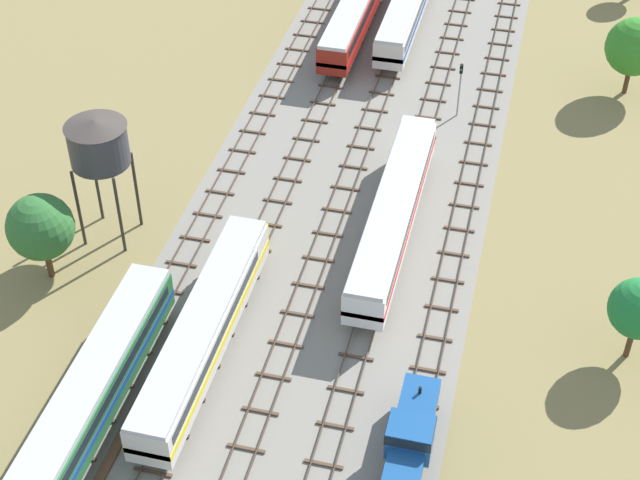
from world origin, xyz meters
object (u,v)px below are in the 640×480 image
object	(u,v)px
diesel_railcar_left_mid	(203,330)
passenger_coach_far_left_nearest	(85,403)
signal_post_near	(460,83)
passenger_coach_centre_midfar	(393,212)
shunter_loco_centre_right_near	(411,435)
passenger_coach_left_far	(357,8)
diesel_railcar_centre_left_farther	(407,8)
water_tower	(98,143)

from	to	relation	value
diesel_railcar_left_mid	passenger_coach_far_left_nearest	bearing A→B (deg)	-122.66
diesel_railcar_left_mid	signal_post_near	xyz separation A→B (m)	(12.11, 33.40, 0.79)
diesel_railcar_left_mid	passenger_coach_centre_midfar	bearing A→B (deg)	57.27
shunter_loco_centre_right_near	signal_post_near	size ratio (longest dim) A/B	1.59
passenger_coach_left_far	diesel_railcar_centre_left_farther	bearing A→B (deg)	15.17
shunter_loco_centre_right_near	diesel_railcar_left_mid	world-z (taller)	diesel_railcar_left_mid
passenger_coach_centre_midfar	diesel_railcar_left_mid	bearing A→B (deg)	-122.73
passenger_coach_left_far	water_tower	distance (m)	38.13
passenger_coach_far_left_nearest	water_tower	world-z (taller)	water_tower
passenger_coach_far_left_nearest	water_tower	size ratio (longest dim) A/B	2.13
passenger_coach_far_left_nearest	water_tower	xyz separation A→B (m)	(-6.27, 18.06, 5.81)
passenger_coach_left_far	water_tower	size ratio (longest dim) A/B	2.13
passenger_coach_far_left_nearest	diesel_railcar_centre_left_farther	xyz separation A→B (m)	(9.68, 55.39, -0.02)
passenger_coach_centre_midfar	passenger_coach_left_far	distance (m)	32.91
passenger_coach_centre_midfar	signal_post_near	xyz separation A→B (m)	(2.42, 18.33, 0.78)
diesel_railcar_centre_left_farther	signal_post_near	world-z (taller)	signal_post_near
diesel_railcar_left_mid	signal_post_near	bearing A→B (deg)	70.08
shunter_loco_centre_right_near	water_tower	world-z (taller)	water_tower
passenger_coach_left_far	water_tower	world-z (taller)	water_tower
diesel_railcar_left_mid	signal_post_near	size ratio (longest dim) A/B	3.84
shunter_loco_centre_right_near	diesel_railcar_centre_left_farther	distance (m)	53.44
diesel_railcar_left_mid	signal_post_near	distance (m)	35.53
diesel_railcar_left_mid	passenger_coach_centre_midfar	world-z (taller)	same
diesel_railcar_left_mid	passenger_coach_left_far	size ratio (longest dim) A/B	0.93
passenger_coach_far_left_nearest	shunter_loco_centre_right_near	xyz separation A→B (m)	(19.37, 2.84, -0.60)
diesel_railcar_left_mid	diesel_railcar_centre_left_farther	size ratio (longest dim) A/B	1.00
passenger_coach_far_left_nearest	passenger_coach_centre_midfar	bearing A→B (deg)	57.30
passenger_coach_far_left_nearest	shunter_loco_centre_right_near	world-z (taller)	passenger_coach_far_left_nearest
passenger_coach_left_far	diesel_railcar_centre_left_farther	size ratio (longest dim) A/B	1.07
diesel_railcar_left_mid	passenger_coach_centre_midfar	xyz separation A→B (m)	(9.68, 15.07, 0.02)
passenger_coach_left_far	signal_post_near	bearing A→B (deg)	-47.31
passenger_coach_centre_midfar	signal_post_near	world-z (taller)	signal_post_near
passenger_coach_far_left_nearest	signal_post_near	world-z (taller)	signal_post_near
passenger_coach_centre_midfar	passenger_coach_left_far	size ratio (longest dim) A/B	1.00
passenger_coach_centre_midfar	water_tower	distance (m)	22.07
diesel_railcar_centre_left_farther	water_tower	distance (m)	41.01
diesel_railcar_left_mid	passenger_coach_centre_midfar	size ratio (longest dim) A/B	0.93
passenger_coach_left_far	diesel_railcar_left_mid	bearing A→B (deg)	-90.00
signal_post_near	water_tower	bearing A→B (deg)	-135.41
water_tower	diesel_railcar_centre_left_farther	bearing A→B (deg)	66.85
shunter_loco_centre_right_near	water_tower	distance (m)	30.50
shunter_loco_centre_right_near	passenger_coach_centre_midfar	bearing A→B (deg)	103.75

